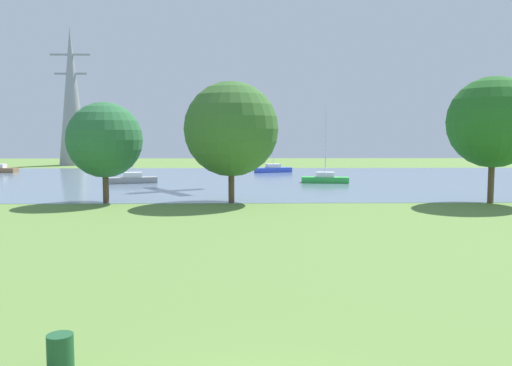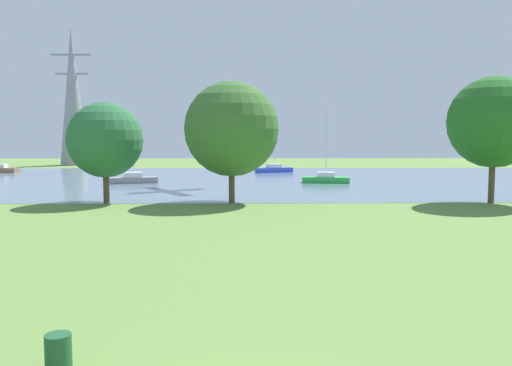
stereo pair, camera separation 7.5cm
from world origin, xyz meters
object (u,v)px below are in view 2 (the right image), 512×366
Objects in this scene: sailboat_gray at (134,179)px; tree_east_far at (494,122)px; tree_mid_shore at (105,140)px; sailboat_blue at (274,169)px; sailboat_green at (326,178)px; sailboat_brown at (0,169)px; litter_bin at (58,353)px; electricity_pylon at (73,96)px; tree_east_near at (232,129)px.

sailboat_gray is 34.09m from tree_east_far.
tree_east_far is at bearing -1.70° from tree_mid_shore.
tree_mid_shore is (-13.97, -30.63, 4.13)m from sailboat_blue.
sailboat_blue is 0.76× the size of tree_east_far.
sailboat_green is at bearing -0.53° from sailboat_gray.
tree_mid_shore is at bearing 178.30° from tree_east_far.
tree_mid_shore is at bearing -54.85° from sailboat_brown.
sailboat_brown is at bearing 115.39° from litter_bin.
sailboat_brown is at bearing 158.69° from sailboat_green.
sailboat_blue is 0.32× the size of electricity_pylon.
sailboat_blue is at bearing 44.72° from sailboat_gray.
sailboat_blue is (7.74, 58.82, 0.06)m from litter_bin.
sailboat_brown is (-40.43, 15.77, -0.00)m from sailboat_green.
sailboat_blue reaches higher than litter_bin.
sailboat_gray is 0.80× the size of tree_east_near.
sailboat_green reaches higher than sailboat_brown.
tree_east_near is (9.21, -0.17, 0.79)m from tree_mid_shore.
sailboat_brown is 44.44m from tree_east_near.
tree_mid_shore is 9.25m from tree_east_near.
litter_bin is 59.33m from sailboat_blue.
tree_east_far is (28.15, -0.84, 1.28)m from tree_mid_shore.
sailboat_brown is at bearing 143.00° from sailboat_gray.
sailboat_brown is at bearing -104.37° from electricity_pylon.
sailboat_blue is 0.79× the size of tree_east_near.
electricity_pylon reaches higher than sailboat_gray.
tree_mid_shore is at bearing 102.47° from litter_bin.
sailboat_blue is 37.62m from electricity_pylon.
tree_east_far is (18.93, -0.67, 0.49)m from tree_east_near.
sailboat_brown is 38.32m from tree_mid_shore.
electricity_pylon reaches higher than sailboat_green.
sailboat_blue is at bearing -29.19° from electricity_pylon.
sailboat_green reaches higher than sailboat_blue.
sailboat_blue is at bearing -0.84° from sailboat_brown.
tree_east_near is (2.98, 28.03, 4.98)m from litter_bin.
sailboat_gray is 0.91× the size of sailboat_brown.
litter_bin is 0.10× the size of sailboat_green.
electricity_pylon is at bearing 118.94° from tree_east_near.
tree_east_far is (14.18, -31.46, 5.41)m from sailboat_blue.
electricity_pylon is at bearing 75.63° from sailboat_brown.
sailboat_green is 49.91m from electricity_pylon.
tree_east_near is at bearing -98.78° from sailboat_blue.
tree_east_near reaches higher than sailboat_blue.
electricity_pylon is at bearing 137.65° from sailboat_green.
sailboat_green is 24.40m from tree_mid_shore.
tree_east_far reaches higher than tree_mid_shore.
sailboat_gray is at bearing 150.84° from tree_east_far.
sailboat_blue is 0.95× the size of tree_mid_shore.
litter_bin is 35.48m from tree_east_far.
tree_east_far reaches higher than sailboat_gray.
tree_mid_shore is (-6.23, 28.19, 4.19)m from litter_bin.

